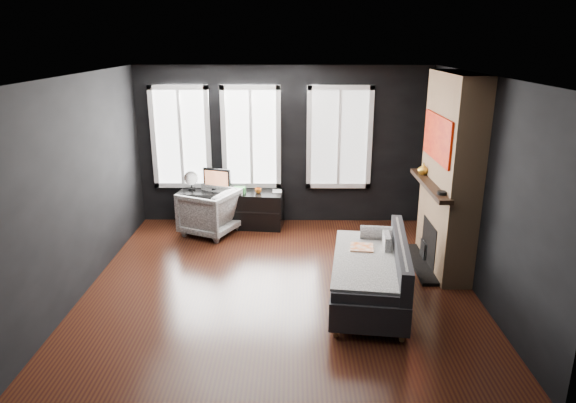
{
  "coord_description": "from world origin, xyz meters",
  "views": [
    {
      "loc": [
        0.17,
        -6.17,
        3.11
      ],
      "look_at": [
        0.1,
        0.3,
        1.05
      ],
      "focal_mm": 32.0,
      "sensor_mm": 36.0,
      "label": 1
    }
  ],
  "objects_px": {
    "sofa": "(369,270)",
    "mug": "(258,190)",
    "monitor": "(217,178)",
    "mantel_vase": "(423,169)",
    "media_console": "(231,208)",
    "armchair": "(209,210)",
    "book": "(272,186)"
  },
  "relations": [
    {
      "from": "sofa",
      "to": "mug",
      "type": "relative_size",
      "value": 17.09
    },
    {
      "from": "monitor",
      "to": "mantel_vase",
      "type": "distance_m",
      "value": 3.43
    },
    {
      "from": "media_console",
      "to": "monitor",
      "type": "relative_size",
      "value": 3.53
    },
    {
      "from": "media_console",
      "to": "monitor",
      "type": "xyz_separation_m",
      "value": [
        -0.23,
        0.01,
        0.53
      ]
    },
    {
      "from": "sofa",
      "to": "armchair",
      "type": "height_order",
      "value": "armchair"
    },
    {
      "from": "book",
      "to": "mantel_vase",
      "type": "bearing_deg",
      "value": -27.65
    },
    {
      "from": "sofa",
      "to": "armchair",
      "type": "distance_m",
      "value": 3.25
    },
    {
      "from": "mug",
      "to": "mantel_vase",
      "type": "relative_size",
      "value": 0.66
    },
    {
      "from": "armchair",
      "to": "media_console",
      "type": "bearing_deg",
      "value": 166.99
    },
    {
      "from": "sofa",
      "to": "mantel_vase",
      "type": "relative_size",
      "value": 11.27
    },
    {
      "from": "sofa",
      "to": "mug",
      "type": "height_order",
      "value": "sofa"
    },
    {
      "from": "mantel_vase",
      "to": "media_console",
      "type": "bearing_deg",
      "value": 158.03
    },
    {
      "from": "mug",
      "to": "book",
      "type": "relative_size",
      "value": 0.53
    },
    {
      "from": "monitor",
      "to": "mantel_vase",
      "type": "xyz_separation_m",
      "value": [
        3.18,
        -1.2,
        0.47
      ]
    },
    {
      "from": "book",
      "to": "mug",
      "type": "bearing_deg",
      "value": -159.07
    },
    {
      "from": "sofa",
      "to": "mug",
      "type": "bearing_deg",
      "value": 127.9
    },
    {
      "from": "armchair",
      "to": "monitor",
      "type": "bearing_deg",
      "value": -166.71
    },
    {
      "from": "sofa",
      "to": "mantel_vase",
      "type": "distance_m",
      "value": 1.99
    },
    {
      "from": "book",
      "to": "mantel_vase",
      "type": "height_order",
      "value": "mantel_vase"
    },
    {
      "from": "monitor",
      "to": "sofa",
      "type": "bearing_deg",
      "value": -31.01
    },
    {
      "from": "media_console",
      "to": "mug",
      "type": "xyz_separation_m",
      "value": [
        0.48,
        -0.11,
        0.36
      ]
    },
    {
      "from": "media_console",
      "to": "monitor",
      "type": "bearing_deg",
      "value": -175.25
    },
    {
      "from": "media_console",
      "to": "mantel_vase",
      "type": "xyz_separation_m",
      "value": [
        2.95,
        -1.19,
        1.01
      ]
    },
    {
      "from": "armchair",
      "to": "mug",
      "type": "relative_size",
      "value": 7.38
    },
    {
      "from": "mug",
      "to": "mantel_vase",
      "type": "xyz_separation_m",
      "value": [
        2.47,
        -1.08,
        0.64
      ]
    },
    {
      "from": "mug",
      "to": "armchair",
      "type": "bearing_deg",
      "value": -159.93
    },
    {
      "from": "monitor",
      "to": "mantel_vase",
      "type": "bearing_deg",
      "value": -1.26
    },
    {
      "from": "media_console",
      "to": "mantel_vase",
      "type": "height_order",
      "value": "mantel_vase"
    },
    {
      "from": "media_console",
      "to": "sofa",
      "type": "bearing_deg",
      "value": -47.3
    },
    {
      "from": "armchair",
      "to": "book",
      "type": "bearing_deg",
      "value": 135.7
    },
    {
      "from": "media_console",
      "to": "book",
      "type": "bearing_deg",
      "value": 4.51
    },
    {
      "from": "armchair",
      "to": "book",
      "type": "distance_m",
      "value": 1.14
    }
  ]
}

